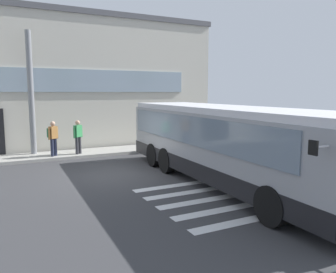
{
  "coord_description": "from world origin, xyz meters",
  "views": [
    {
      "loc": [
        -3.95,
        -12.27,
        3.19
      ],
      "look_at": [
        1.8,
        -0.9,
        1.5
      ],
      "focal_mm": 35.79,
      "sensor_mm": 36.0,
      "label": 1
    }
  ],
  "objects_px": {
    "passenger_near_column": "(53,136)",
    "bus_main_foreground": "(225,146)",
    "safety_bollard_yellow": "(153,145)",
    "entry_support_column": "(31,93)",
    "passenger_by_doorway": "(78,135)"
  },
  "relations": [
    {
      "from": "entry_support_column",
      "to": "passenger_by_doorway",
      "type": "height_order",
      "value": "entry_support_column"
    },
    {
      "from": "bus_main_foreground",
      "to": "entry_support_column",
      "type": "bearing_deg",
      "value": 123.46
    },
    {
      "from": "bus_main_foreground",
      "to": "passenger_near_column",
      "type": "distance_m",
      "value": 8.65
    },
    {
      "from": "safety_bollard_yellow",
      "to": "passenger_by_doorway",
      "type": "bearing_deg",
      "value": 168.6
    },
    {
      "from": "safety_bollard_yellow",
      "to": "passenger_near_column",
      "type": "bearing_deg",
      "value": 171.57
    },
    {
      "from": "bus_main_foreground",
      "to": "passenger_near_column",
      "type": "height_order",
      "value": "bus_main_foreground"
    },
    {
      "from": "entry_support_column",
      "to": "safety_bollard_yellow",
      "type": "height_order",
      "value": "entry_support_column"
    },
    {
      "from": "entry_support_column",
      "to": "passenger_by_doorway",
      "type": "distance_m",
      "value": 3.04
    },
    {
      "from": "passenger_near_column",
      "to": "safety_bollard_yellow",
      "type": "xyz_separation_m",
      "value": [
        4.89,
        -0.72,
        -0.66
      ]
    },
    {
      "from": "entry_support_column",
      "to": "safety_bollard_yellow",
      "type": "relative_size",
      "value": 6.65
    },
    {
      "from": "passenger_near_column",
      "to": "bus_main_foreground",
      "type": "bearing_deg",
      "value": -56.93
    },
    {
      "from": "passenger_near_column",
      "to": "passenger_by_doorway",
      "type": "xyz_separation_m",
      "value": [
        1.19,
        0.02,
        -0.03
      ]
    },
    {
      "from": "bus_main_foreground",
      "to": "safety_bollard_yellow",
      "type": "distance_m",
      "value": 6.59
    },
    {
      "from": "passenger_near_column",
      "to": "safety_bollard_yellow",
      "type": "relative_size",
      "value": 1.86
    },
    {
      "from": "bus_main_foreground",
      "to": "passenger_by_doorway",
      "type": "distance_m",
      "value": 8.09
    }
  ]
}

